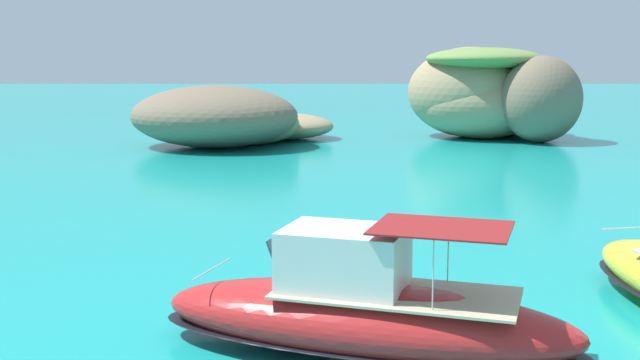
# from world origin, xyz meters

# --- Properties ---
(islet_large) EXTENTS (17.43, 17.16, 7.91)m
(islet_large) POSITION_xyz_m (16.06, 62.53, 3.54)
(islet_large) COLOR #756651
(islet_large) RESTS_ON ground
(islet_small) EXTENTS (19.45, 20.04, 4.84)m
(islet_small) POSITION_xyz_m (-5.75, 56.79, 2.07)
(islet_small) COLOR #756651
(islet_small) RESTS_ON ground
(motorboat_red) EXTENTS (10.84, 6.15, 3.25)m
(motorboat_red) POSITION_xyz_m (2.34, 11.81, 1.03)
(motorboat_red) COLOR red
(motorboat_red) RESTS_ON ground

